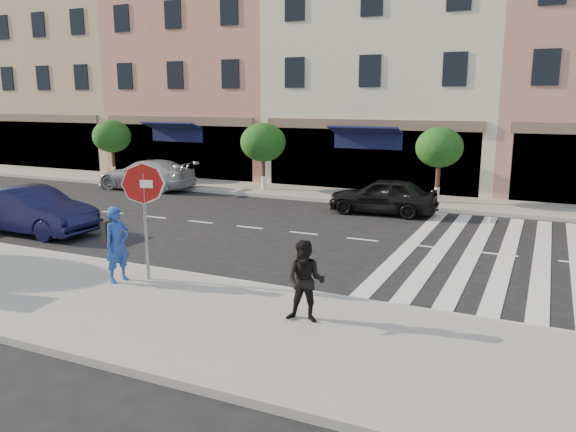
# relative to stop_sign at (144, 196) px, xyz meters

# --- Properties ---
(ground) EXTENTS (120.00, 120.00, 0.00)m
(ground) POSITION_rel_stop_sign_xyz_m (1.25, 2.30, -2.13)
(ground) COLOR black
(ground) RESTS_ON ground
(sidewalk_near) EXTENTS (60.00, 4.50, 0.15)m
(sidewalk_near) POSITION_rel_stop_sign_xyz_m (1.25, -1.45, -2.05)
(sidewalk_near) COLOR gray
(sidewalk_near) RESTS_ON ground
(sidewalk_far) EXTENTS (60.00, 3.00, 0.15)m
(sidewalk_far) POSITION_rel_stop_sign_xyz_m (1.25, 13.30, -2.05)
(sidewalk_far) COLOR gray
(sidewalk_far) RESTS_ON ground
(building_west_far) EXTENTS (12.00, 9.00, 12.00)m
(building_west_far) POSITION_rel_stop_sign_xyz_m (-20.75, 19.30, 3.87)
(building_west_far) COLOR tan
(building_west_far) RESTS_ON ground
(building_west_mid) EXTENTS (10.00, 9.00, 14.00)m
(building_west_mid) POSITION_rel_stop_sign_xyz_m (-9.75, 19.30, 4.87)
(building_west_mid) COLOR tan
(building_west_mid) RESTS_ON ground
(building_centre) EXTENTS (11.00, 9.00, 11.00)m
(building_centre) POSITION_rel_stop_sign_xyz_m (0.75, 19.30, 3.37)
(building_centre) COLOR beige
(building_centre) RESTS_ON ground
(street_tree_wa) EXTENTS (2.00, 2.00, 3.05)m
(street_tree_wa) POSITION_rel_stop_sign_xyz_m (-12.75, 13.10, 0.20)
(street_tree_wa) COLOR #473323
(street_tree_wa) RESTS_ON sidewalk_far
(street_tree_wb) EXTENTS (2.10, 2.10, 3.06)m
(street_tree_wb) POSITION_rel_stop_sign_xyz_m (-3.75, 13.10, 0.18)
(street_tree_wb) COLOR #473323
(street_tree_wb) RESTS_ON sidewalk_far
(street_tree_c) EXTENTS (1.90, 1.90, 3.04)m
(street_tree_c) POSITION_rel_stop_sign_xyz_m (4.25, 13.10, 0.23)
(street_tree_c) COLOR #473323
(street_tree_c) RESTS_ON sidewalk_far
(stop_sign) EXTENTS (0.94, 0.29, 2.75)m
(stop_sign) POSITION_rel_stop_sign_xyz_m (0.00, 0.00, 0.00)
(stop_sign) COLOR gray
(stop_sign) RESTS_ON sidewalk_near
(photographer) EXTENTS (0.55, 0.71, 1.75)m
(photographer) POSITION_rel_stop_sign_xyz_m (-0.51, -0.40, -1.10)
(photographer) COLOR #214197
(photographer) RESTS_ON sidewalk_near
(walker) EXTENTS (0.85, 0.72, 1.57)m
(walker) POSITION_rel_stop_sign_xyz_m (4.35, -0.78, -1.19)
(walker) COLOR black
(walker) RESTS_ON sidewalk_near
(car_near_mid) EXTENTS (4.56, 1.60, 1.50)m
(car_near_mid) POSITION_rel_stop_sign_xyz_m (-6.75, 2.60, -1.38)
(car_near_mid) COLOR black
(car_near_mid) RESTS_ON ground
(car_far_left) EXTENTS (4.99, 2.18, 1.43)m
(car_far_left) POSITION_rel_stop_sign_xyz_m (-9.21, 11.40, -1.41)
(car_far_left) COLOR #A6A5AA
(car_far_left) RESTS_ON ground
(car_far_mid) EXTENTS (4.13, 1.85, 1.38)m
(car_far_mid) POSITION_rel_stop_sign_xyz_m (2.71, 10.48, -1.44)
(car_far_mid) COLOR black
(car_far_mid) RESTS_ON ground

